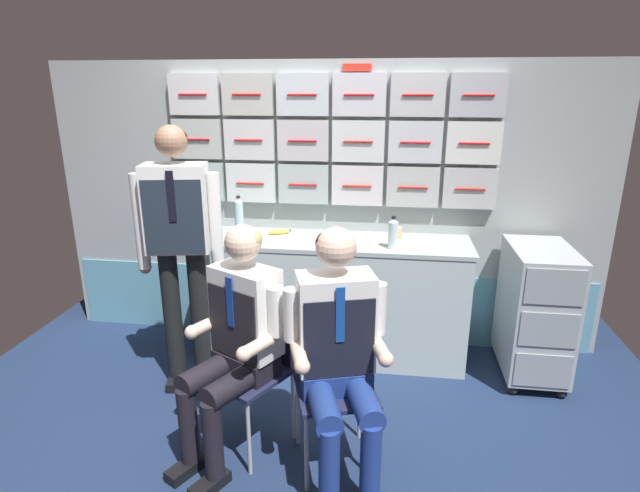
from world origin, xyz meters
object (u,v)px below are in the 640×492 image
object	(u,v)px
crew_member_left	(236,334)
snack_banana	(279,232)
folding_chair_left	(258,353)
water_bottle_tall	(393,233)
folding_chair_center	(332,366)
coffee_cup_white	(397,232)
crew_member_center	(338,346)
crew_member_standing	(179,236)
service_trolley	(535,309)

from	to	relation	value
crew_member_left	snack_banana	distance (m)	1.26
folding_chair_left	water_bottle_tall	world-z (taller)	water_bottle_tall
folding_chair_center	snack_banana	size ratio (longest dim) A/B	5.01
folding_chair_left	coffee_cup_white	bearing A→B (deg)	55.80
folding_chair_center	water_bottle_tall	distance (m)	1.11
crew_member_center	water_bottle_tall	distance (m)	1.17
folding_chair_left	crew_member_center	bearing A→B (deg)	-26.43
water_bottle_tall	coffee_cup_white	distance (m)	0.26
coffee_cup_white	folding_chair_center	bearing A→B (deg)	-105.41
folding_chair_center	crew_member_standing	size ratio (longest dim) A/B	0.49
crew_member_center	coffee_cup_white	distance (m)	1.41
crew_member_left	folding_chair_left	bearing A→B (deg)	61.20
crew_member_left	crew_member_center	size ratio (longest dim) A/B	0.98
snack_banana	folding_chair_left	bearing A→B (deg)	-84.33
crew_member_standing	water_bottle_tall	xyz separation A→B (m)	(1.35, 0.39, -0.04)
crew_member_standing	water_bottle_tall	distance (m)	1.41
service_trolley	water_bottle_tall	distance (m)	1.12
crew_member_left	folding_chair_center	size ratio (longest dim) A/B	1.50
service_trolley	crew_member_standing	size ratio (longest dim) A/B	0.54
folding_chair_left	crew_member_standing	size ratio (longest dim) A/B	0.49
service_trolley	water_bottle_tall	size ratio (longest dim) A/B	4.13
folding_chair_center	service_trolley	bearing A→B (deg)	37.24
folding_chair_left	crew_member_left	distance (m)	0.24
crew_member_left	crew_member_center	distance (m)	0.56
folding_chair_left	crew_member_left	xyz separation A→B (m)	(-0.08, -0.14, 0.19)
crew_member_standing	crew_member_center	bearing A→B (deg)	-33.08
crew_member_center	water_bottle_tall	size ratio (longest dim) A/B	5.83
snack_banana	crew_member_left	bearing A→B (deg)	-88.50
folding_chair_left	crew_member_standing	bearing A→B (deg)	142.39
coffee_cup_white	crew_member_standing	bearing A→B (deg)	-154.92
crew_member_center	coffee_cup_white	bearing A→B (deg)	78.09
service_trolley	crew_member_left	xyz separation A→B (m)	(-1.80, -1.04, 0.22)
folding_chair_left	coffee_cup_white	xyz separation A→B (m)	(0.76, 1.12, 0.41)
crew_member_standing	water_bottle_tall	bearing A→B (deg)	16.26
coffee_cup_white	crew_member_center	bearing A→B (deg)	-101.91
folding_chair_center	coffee_cup_white	bearing A→B (deg)	74.59
folding_chair_left	snack_banana	bearing A→B (deg)	95.67
service_trolley	crew_member_center	size ratio (longest dim) A/B	0.71
service_trolley	coffee_cup_white	bearing A→B (deg)	166.57
crew_member_center	service_trolley	bearing A→B (deg)	42.28
coffee_cup_white	snack_banana	size ratio (longest dim) A/B	0.47
folding_chair_left	crew_member_standing	xyz separation A→B (m)	(-0.62, 0.48, 0.52)
folding_chair_left	folding_chair_center	distance (m)	0.44
water_bottle_tall	coffee_cup_white	size ratio (longest dim) A/B	2.80
coffee_cup_white	snack_banana	xyz separation A→B (m)	(-0.87, -0.02, -0.02)
service_trolley	folding_chair_left	distance (m)	1.94
coffee_cup_white	crew_member_left	bearing A→B (deg)	-123.63
folding_chair_left	water_bottle_tall	xyz separation A→B (m)	(0.73, 0.87, 0.48)
service_trolley	folding_chair_center	size ratio (longest dim) A/B	1.09
service_trolley	folding_chair_left	bearing A→B (deg)	-152.53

